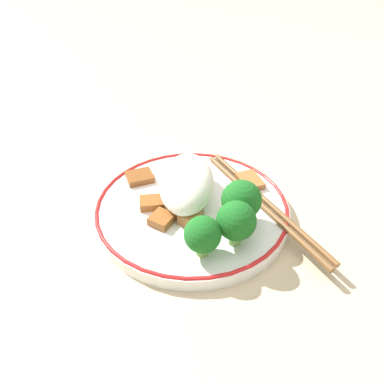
% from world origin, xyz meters
% --- Properties ---
extents(ground_plane, '(3.00, 3.00, 0.00)m').
position_xyz_m(ground_plane, '(0.00, 0.00, 0.00)').
color(ground_plane, '#C6B28E').
extents(plate, '(0.24, 0.24, 0.02)m').
position_xyz_m(plate, '(0.00, 0.00, 0.01)').
color(plate, white).
rests_on(plate, ground_plane).
extents(rice_mound, '(0.12, 0.07, 0.05)m').
position_xyz_m(rice_mound, '(0.01, 0.01, 0.04)').
color(rice_mound, white).
rests_on(rice_mound, plate).
extents(broccoli_back_left, '(0.04, 0.04, 0.05)m').
position_xyz_m(broccoli_back_left, '(-0.08, -0.02, 0.04)').
color(broccoli_back_left, '#72AD4C').
rests_on(broccoli_back_left, plate).
extents(broccoli_back_center, '(0.04, 0.04, 0.05)m').
position_xyz_m(broccoli_back_center, '(-0.06, -0.05, 0.05)').
color(broccoli_back_center, '#72AD4C').
rests_on(broccoli_back_center, plate).
extents(broccoli_back_right, '(0.05, 0.05, 0.06)m').
position_xyz_m(broccoli_back_right, '(-0.03, -0.06, 0.05)').
color(broccoli_back_right, '#72AD4C').
rests_on(broccoli_back_right, plate).
extents(meat_near_front, '(0.04, 0.04, 0.01)m').
position_xyz_m(meat_near_front, '(0.06, 0.00, 0.02)').
color(meat_near_front, '#9E6633').
rests_on(meat_near_front, plate).
extents(meat_near_left, '(0.03, 0.03, 0.01)m').
position_xyz_m(meat_near_left, '(-0.01, 0.05, 0.02)').
color(meat_near_left, brown).
rests_on(meat_near_left, plate).
extents(meat_near_right, '(0.03, 0.03, 0.01)m').
position_xyz_m(meat_near_right, '(-0.03, -0.00, 0.02)').
color(meat_near_right, '#9E6633').
rests_on(meat_near_right, plate).
extents(meat_near_back, '(0.04, 0.04, 0.01)m').
position_xyz_m(meat_near_back, '(0.05, 0.07, 0.02)').
color(meat_near_back, brown).
rests_on(meat_near_back, plate).
extents(meat_on_rice_edge, '(0.03, 0.03, 0.01)m').
position_xyz_m(meat_on_rice_edge, '(-0.04, 0.03, 0.02)').
color(meat_on_rice_edge, brown).
rests_on(meat_on_rice_edge, plate).
extents(meat_mid_left, '(0.05, 0.04, 0.01)m').
position_xyz_m(meat_mid_left, '(0.05, -0.08, 0.02)').
color(meat_mid_left, '#9E6633').
rests_on(meat_mid_left, plate).
extents(chopsticks, '(0.21, 0.14, 0.01)m').
position_xyz_m(chopsticks, '(0.01, -0.09, 0.02)').
color(chopsticks, brown).
rests_on(chopsticks, plate).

